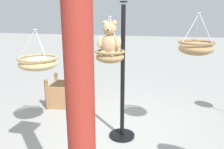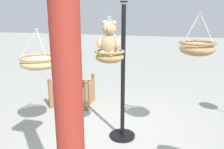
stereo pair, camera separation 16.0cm
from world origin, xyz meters
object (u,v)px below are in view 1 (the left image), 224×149
(hanging_basket_with_teddy, at_px, (110,56))
(wooden_planter_box, at_px, (69,93))
(teddy_bear, at_px, (109,41))
(hanging_basket_left_high, at_px, (196,47))
(hanging_basket_right_low, at_px, (38,63))
(display_pole_central, at_px, (122,99))
(greenhouse_pillar_left, at_px, (80,100))

(hanging_basket_with_teddy, distance_m, wooden_planter_box, 2.27)
(teddy_bear, relative_size, hanging_basket_left_high, 0.83)
(wooden_planter_box, bearing_deg, hanging_basket_left_high, 158.20)
(hanging_basket_with_teddy, xyz_separation_m, hanging_basket_left_high, (-1.26, -0.34, 0.12))
(wooden_planter_box, bearing_deg, hanging_basket_right_low, 97.64)
(hanging_basket_right_low, bearing_deg, display_pole_central, -163.16)
(display_pole_central, bearing_deg, teddy_bear, 61.33)
(hanging_basket_with_teddy, distance_m, hanging_basket_right_low, 1.16)
(hanging_basket_left_high, bearing_deg, display_pole_central, 4.77)
(display_pole_central, height_order, hanging_basket_right_low, display_pole_central)
(hanging_basket_with_teddy, distance_m, hanging_basket_left_high, 1.31)
(hanging_basket_right_low, height_order, wooden_planter_box, hanging_basket_right_low)
(teddy_bear, bearing_deg, hanging_basket_with_teddy, -90.00)
(hanging_basket_right_low, height_order, greenhouse_pillar_left, greenhouse_pillar_left)
(teddy_bear, height_order, hanging_basket_left_high, hanging_basket_left_high)
(display_pole_central, bearing_deg, greenhouse_pillar_left, 92.97)
(hanging_basket_with_teddy, relative_size, wooden_planter_box, 0.69)
(teddy_bear, xyz_separation_m, hanging_basket_left_high, (-1.26, -0.37, -0.10))
(teddy_bear, distance_m, greenhouse_pillar_left, 1.85)
(teddy_bear, distance_m, hanging_basket_left_high, 1.31)
(teddy_bear, bearing_deg, greenhouse_pillar_left, 98.08)
(greenhouse_pillar_left, relative_size, wooden_planter_box, 3.03)
(display_pole_central, relative_size, hanging_basket_right_low, 3.53)
(teddy_bear, distance_m, hanging_basket_right_low, 1.21)
(hanging_basket_left_high, relative_size, hanging_basket_right_low, 0.97)
(greenhouse_pillar_left, xyz_separation_m, wooden_planter_box, (1.61, -3.23, -1.18))
(hanging_basket_left_high, bearing_deg, wooden_planter_box, -21.80)
(hanging_basket_with_teddy, height_order, wooden_planter_box, hanging_basket_with_teddy)
(hanging_basket_with_teddy, bearing_deg, hanging_basket_right_low, 7.09)
(hanging_basket_with_teddy, bearing_deg, wooden_planter_box, -45.68)
(teddy_bear, bearing_deg, hanging_basket_right_low, 5.89)
(hanging_basket_right_low, relative_size, greenhouse_pillar_left, 0.21)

